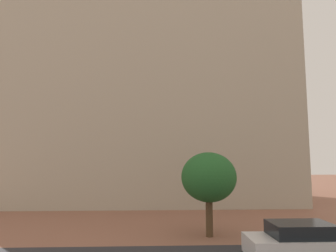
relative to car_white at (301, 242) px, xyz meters
name	(u,v)px	position (x,y,z in m)	size (l,w,h in m)	color
landmark_building	(145,87)	(-7.47, 17.87, 11.19)	(30.19, 12.57, 38.43)	#B2A893
car_white	(301,242)	(0.00, 0.00, 0.00)	(4.58, 2.09, 1.57)	silver
tree_curb_far	(209,177)	(-3.22, 3.83, 2.47)	(3.10, 3.10, 4.64)	#4C3823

